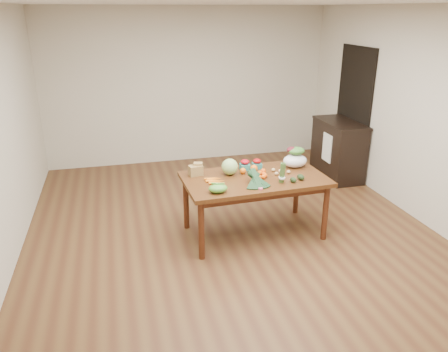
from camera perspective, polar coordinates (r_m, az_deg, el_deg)
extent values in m
plane|color=brown|center=(5.52, 1.09, -7.48)|extent=(6.00, 6.00, 0.00)
cube|color=white|center=(4.86, 1.32, 21.78)|extent=(5.00, 6.00, 0.02)
cube|color=beige|center=(7.89, -4.76, 11.56)|extent=(5.00, 0.02, 2.70)
cube|color=beige|center=(2.48, 20.45, -11.58)|extent=(5.00, 0.02, 2.70)
cube|color=beige|center=(6.16, 24.39, 7.12)|extent=(0.02, 6.00, 2.70)
cube|color=#502B12|center=(5.37, 3.93, -3.91)|extent=(1.73, 1.02, 0.75)
cube|color=black|center=(7.50, 16.50, 7.94)|extent=(0.02, 1.00, 2.10)
cube|color=black|center=(7.43, 14.69, 3.37)|extent=(0.52, 1.02, 0.94)
cube|color=white|center=(7.21, 13.30, 3.61)|extent=(0.02, 0.28, 0.45)
sphere|color=#B3DE80|center=(5.27, 0.76, 1.21)|extent=(0.20, 0.20, 0.20)
sphere|color=orange|center=(5.32, 2.48, 0.68)|extent=(0.07, 0.07, 0.07)
sphere|color=orange|center=(5.38, 3.93, 0.99)|extent=(0.09, 0.09, 0.09)
sphere|color=#E64F0E|center=(5.33, 5.14, 0.63)|extent=(0.07, 0.07, 0.07)
ellipsoid|color=#579231|center=(4.77, -0.79, -1.63)|extent=(0.21, 0.16, 0.10)
ellipsoid|color=tan|center=(5.31, 6.88, 0.32)|extent=(0.05, 0.04, 0.04)
ellipsoid|color=#D2C379|center=(5.34, 7.70, 0.38)|extent=(0.04, 0.04, 0.04)
ellipsoid|color=tan|center=(5.39, 7.42, 0.66)|extent=(0.06, 0.05, 0.05)
ellipsoid|color=#DECE80|center=(5.43, 6.46, 0.81)|extent=(0.05, 0.04, 0.04)
ellipsoid|color=tan|center=(5.38, 8.43, 0.53)|extent=(0.05, 0.04, 0.04)
ellipsoid|color=black|center=(5.12, 9.03, -0.50)|extent=(0.09, 0.11, 0.06)
ellipsoid|color=black|center=(5.20, 9.99, -0.15)|extent=(0.10, 0.12, 0.07)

